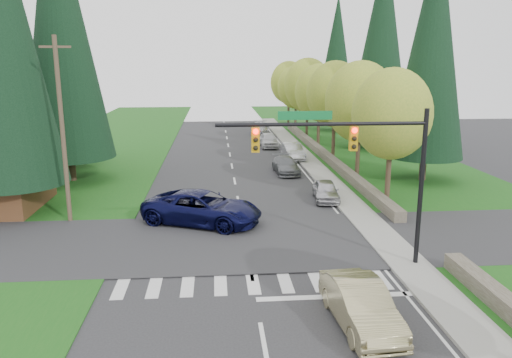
{
  "coord_description": "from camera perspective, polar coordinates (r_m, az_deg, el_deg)",
  "views": [
    {
      "loc": [
        -1.42,
        -15.18,
        8.61
      ],
      "look_at": [
        0.65,
        9.56,
        2.8
      ],
      "focal_mm": 35.0,
      "sensor_mm": 36.0,
      "label": 1
    }
  ],
  "objects": [
    {
      "name": "conifer_w_c",
      "position": [
        38.75,
        -21.51,
        16.26
      ],
      "size": [
        6.46,
        6.46,
        20.8
      ],
      "color": "#38281C",
      "rests_on": "ground"
    },
    {
      "name": "traffic_signal",
      "position": [
        20.83,
        11.45,
        2.88
      ],
      "size": [
        8.7,
        0.37,
        6.8
      ],
      "color": "black",
      "rests_on": "ground"
    },
    {
      "name": "decid_tree_6",
      "position": [
        72.02,
        3.77,
        10.95
      ],
      "size": [
        5.2,
        5.2,
        8.86
      ],
      "color": "#38281C",
      "rests_on": "ground"
    },
    {
      "name": "grass_east",
      "position": [
        38.98,
        17.07,
        -0.14
      ],
      "size": [
        14.0,
        110.0,
        0.06
      ],
      "primitive_type": "cube",
      "color": "#195416",
      "rests_on": "ground"
    },
    {
      "name": "cross_street",
      "position": [
        24.77,
        -1.2,
        -7.17
      ],
      "size": [
        120.0,
        8.0,
        0.1
      ],
      "primitive_type": "cube",
      "color": "#28282B",
      "rests_on": "ground"
    },
    {
      "name": "utility_pole",
      "position": [
        28.57,
        -21.26,
        5.3
      ],
      "size": [
        1.6,
        0.24,
        10.0
      ],
      "color": "#473828",
      "rests_on": "ground"
    },
    {
      "name": "curb_east",
      "position": [
        38.88,
        6.42,
        0.39
      ],
      "size": [
        0.2,
        80.0,
        0.13
      ],
      "primitive_type": "cube",
      "color": "gray",
      "rests_on": "ground"
    },
    {
      "name": "conifer_w_e",
      "position": [
        45.01,
        -21.72,
        14.41
      ],
      "size": [
        5.78,
        5.78,
        18.8
      ],
      "color": "#38281C",
      "rests_on": "ground"
    },
    {
      "name": "suv_navy",
      "position": [
        27.31,
        -6.13,
        -3.31
      ],
      "size": [
        7.13,
        5.33,
        1.8
      ],
      "primitive_type": "imported",
      "rotation": [
        0.0,
        0.0,
        1.16
      ],
      "color": "#0A0C34",
      "rests_on": "ground"
    },
    {
      "name": "decid_tree_4",
      "position": [
        58.24,
        5.94,
        10.59
      ],
      "size": [
        5.4,
        5.4,
        9.18
      ],
      "color": "#38281C",
      "rests_on": "ground"
    },
    {
      "name": "parked_car_d",
      "position": [
        52.09,
        1.48,
        4.48
      ],
      "size": [
        1.76,
        4.37,
        1.49
      ],
      "primitive_type": "imported",
      "rotation": [
        0.0,
        0.0,
        0.0
      ],
      "color": "silver",
      "rests_on": "ground"
    },
    {
      "name": "decid_tree_0",
      "position": [
        31.2,
        15.27,
        7.17
      ],
      "size": [
        4.8,
        4.8,
        8.37
      ],
      "color": "#38281C",
      "rests_on": "ground"
    },
    {
      "name": "decid_tree_3",
      "position": [
        51.38,
        7.26,
        9.78
      ],
      "size": [
        5.0,
        5.0,
        8.55
      ],
      "color": "#38281C",
      "rests_on": "ground"
    },
    {
      "name": "sedan_champagne",
      "position": [
        17.44,
        11.87,
        -13.89
      ],
      "size": [
        1.94,
        4.7,
        1.51
      ],
      "primitive_type": "imported",
      "rotation": [
        0.0,
        0.0,
        0.08
      ],
      "color": "tan",
      "rests_on": "ground"
    },
    {
      "name": "parked_car_b",
      "position": [
        39.76,
        3.45,
        1.58
      ],
      "size": [
        1.95,
        4.46,
        1.28
      ],
      "primitive_type": "imported",
      "rotation": [
        0.0,
        0.0,
        0.04
      ],
      "color": "slate",
      "rests_on": "ground"
    },
    {
      "name": "decid_tree_5",
      "position": [
        65.11,
        4.6,
        10.41
      ],
      "size": [
        4.8,
        4.8,
        8.3
      ],
      "color": "#38281C",
      "rests_on": "ground"
    },
    {
      "name": "grass_west",
      "position": [
        38.02,
        -22.37,
        -0.89
      ],
      "size": [
        14.0,
        110.0,
        0.06
      ],
      "primitive_type": "cube",
      "color": "#195416",
      "rests_on": "ground"
    },
    {
      "name": "conifer_e_c",
      "position": [
        65.04,
        9.2,
        13.6
      ],
      "size": [
        5.1,
        5.1,
        16.8
      ],
      "color": "#38281C",
      "rests_on": "ground"
    },
    {
      "name": "decid_tree_1",
      "position": [
        37.84,
        11.83,
        8.63
      ],
      "size": [
        5.2,
        5.2,
        8.8
      ],
      "color": "#38281C",
      "rests_on": "ground"
    },
    {
      "name": "decid_tree_2",
      "position": [
        44.53,
        9.02,
        9.55
      ],
      "size": [
        5.0,
        5.0,
        8.82
      ],
      "color": "#38281C",
      "rests_on": "ground"
    },
    {
      "name": "parked_car_e",
      "position": [
        61.81,
        0.48,
        5.83
      ],
      "size": [
        2.49,
        5.14,
        1.44
      ],
      "primitive_type": "imported",
      "rotation": [
        0.0,
        0.0,
        -0.1
      ],
      "color": "#AFAEB3",
      "rests_on": "ground"
    },
    {
      "name": "sidewalk_east",
      "position": [
        39.05,
        7.64,
        0.41
      ],
      "size": [
        1.8,
        80.0,
        0.13
      ],
      "primitive_type": "cube",
      "color": "gray",
      "rests_on": "ground"
    },
    {
      "name": "conifer_e_b",
      "position": [
        51.9,
        14.18,
        15.19
      ],
      "size": [
        6.12,
        6.12,
        19.8
      ],
      "color": "#38281C",
      "rests_on": "ground"
    },
    {
      "name": "conifer_e_a",
      "position": [
        38.43,
        19.5,
        14.2
      ],
      "size": [
        5.44,
        5.44,
        17.8
      ],
      "color": "#38281C",
      "rests_on": "ground"
    },
    {
      "name": "parked_car_a",
      "position": [
        32.16,
        7.99,
        -1.32
      ],
      "size": [
        1.87,
        3.88,
        1.28
      ],
      "primitive_type": "imported",
      "rotation": [
        0.0,
        0.0,
        -0.1
      ],
      "color": "#B9B8BD",
      "rests_on": "ground"
    },
    {
      "name": "ground",
      "position": [
        17.51,
        0.52,
        -16.28
      ],
      "size": [
        120.0,
        120.0,
        0.0
      ],
      "primitive_type": "plane",
      "color": "#28282B",
      "rests_on": "ground"
    },
    {
      "name": "stone_wall_north",
      "position": [
        47.01,
        7.61,
        2.93
      ],
      "size": [
        0.7,
        40.0,
        0.7
      ],
      "primitive_type": "cube",
      "color": "#4C4438",
      "rests_on": "ground"
    },
    {
      "name": "parked_car_c",
      "position": [
        45.53,
        4.17,
        3.17
      ],
      "size": [
        1.89,
        4.59,
        1.48
      ],
      "primitive_type": "imported",
      "rotation": [
        0.0,
        0.0,
        0.07
      ],
      "color": "silver",
      "rests_on": "ground"
    }
  ]
}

